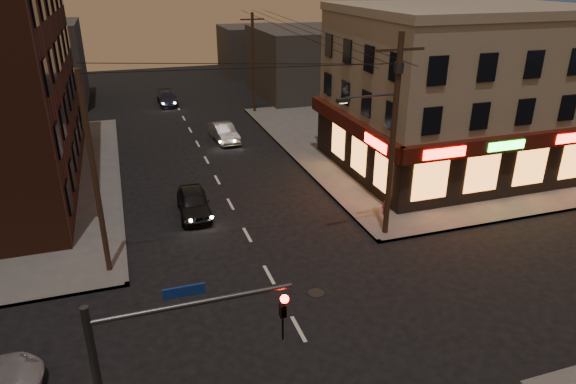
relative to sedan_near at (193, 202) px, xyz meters
name	(u,v)px	position (x,y,z in m)	size (l,w,h in m)	color
ground	(298,329)	(2.22, -11.34, -0.72)	(120.00, 120.00, 0.00)	black
sidewalk_ne	(431,139)	(20.22, 7.66, -0.64)	(24.00, 28.00, 0.15)	#514F4C
pizza_building	(459,90)	(18.15, 2.09, 4.63)	(15.85, 12.85, 10.50)	gray
bg_building_ne_a	(304,62)	(16.22, 26.66, 2.78)	(10.00, 12.00, 7.00)	#3F3D3A
bg_building_nw	(35,65)	(-10.78, 30.66, 3.28)	(9.00, 10.00, 8.00)	#3F3D3A
bg_building_ne_b	(253,50)	(14.22, 40.66, 2.28)	(8.00, 8.00, 6.00)	#3F3D3A
utility_pole_main	(392,127)	(8.90, -5.54, 5.04)	(4.20, 0.44, 10.00)	#382619
utility_pole_far	(253,63)	(9.02, 20.66, 3.93)	(0.26, 0.26, 9.00)	#382619
utility_pole_west	(95,177)	(-4.58, -4.84, 3.93)	(0.24, 0.24, 9.00)	#382619
traffic_signal	(149,382)	(-3.35, -16.94, 3.44)	(4.49, 0.32, 6.47)	#333538
sedan_near	(193,202)	(0.00, 0.00, 0.00)	(1.69, 4.21, 1.44)	black
sedan_mid	(224,133)	(4.38, 12.66, -0.02)	(1.49, 4.26, 1.40)	gray
sedan_far	(167,99)	(1.38, 26.43, -0.08)	(1.79, 4.40, 1.28)	#1A1D34
fire_hydrant	(385,207)	(10.02, -3.65, -0.12)	(0.36, 0.36, 0.83)	maroon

